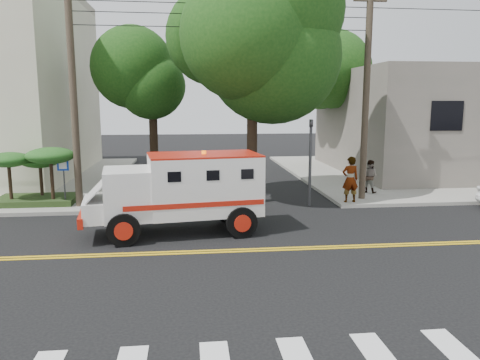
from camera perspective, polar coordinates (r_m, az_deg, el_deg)
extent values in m
plane|color=black|center=(13.82, -1.11, -8.64)|extent=(100.00, 100.00, 0.00)
cube|color=gray|center=(30.66, 22.37, 0.87)|extent=(17.00, 17.00, 0.15)
cube|color=#69645A|center=(31.57, 24.69, 6.57)|extent=(14.00, 12.00, 6.00)
cylinder|color=#382D23|center=(19.59, -19.64, 9.54)|extent=(0.28, 0.28, 9.00)
cylinder|color=#382D23|center=(20.68, 15.11, 9.73)|extent=(0.28, 0.28, 9.00)
cylinder|color=black|center=(19.78, 1.49, 7.18)|extent=(0.44, 0.44, 7.00)
sphere|color=#153E10|center=(19.95, 1.53, 17.28)|extent=(5.32, 5.32, 5.32)
sphere|color=#153E10|center=(19.48, 5.38, 19.13)|extent=(4.56, 4.56, 4.56)
cylinder|color=black|center=(25.19, -10.50, 5.94)|extent=(0.44, 0.44, 5.60)
sphere|color=#153E10|center=(25.18, -10.70, 12.31)|extent=(3.92, 3.92, 3.92)
sphere|color=#153E10|center=(24.60, -8.83, 13.41)|extent=(3.36, 3.36, 3.36)
cylinder|color=black|center=(30.68, 12.17, 6.83)|extent=(0.44, 0.44, 5.95)
sphere|color=#153E10|center=(30.69, 12.37, 12.38)|extent=(4.20, 4.20, 4.20)
sphere|color=#153E10|center=(30.46, 14.41, 13.18)|extent=(3.60, 3.60, 3.60)
cylinder|color=#3F3F42|center=(19.50, 8.55, 2.03)|extent=(0.12, 0.12, 3.60)
imported|color=#3F3F42|center=(19.37, 8.64, 5.99)|extent=(0.15, 0.18, 0.90)
cylinder|color=#3F3F42|center=(20.20, -20.61, -0.52)|extent=(0.06, 0.06, 2.00)
cube|color=#0C33A5|center=(20.02, -20.79, 1.71)|extent=(0.45, 0.03, 0.45)
cube|color=#1E3314|center=(21.25, -23.51, -2.23)|extent=(3.20, 2.00, 0.24)
cylinder|color=black|center=(21.11, -26.23, -0.07)|extent=(0.14, 0.14, 1.52)
ellipsoid|color=#174C16|center=(21.00, -26.40, 2.23)|extent=(1.73, 1.73, 0.60)
cylinder|color=black|center=(21.46, -23.08, 0.08)|extent=(0.14, 0.14, 1.36)
ellipsoid|color=#174C16|center=(21.36, -23.22, 2.10)|extent=(1.55, 1.55, 0.54)
cylinder|color=black|center=(20.39, -21.94, 0.14)|extent=(0.14, 0.14, 1.68)
ellipsoid|color=#174C16|center=(20.26, -22.11, 2.78)|extent=(1.91, 1.91, 0.66)
cube|color=silver|center=(15.54, -4.37, -0.53)|extent=(3.83, 2.58, 1.92)
cube|color=silver|center=(15.35, -13.50, -1.59)|extent=(1.73, 2.20, 1.56)
cube|color=black|center=(15.29, -16.24, -0.18)|extent=(0.27, 1.55, 0.64)
cube|color=silver|center=(15.46, -17.01, -3.40)|extent=(1.07, 1.93, 0.64)
cube|color=#B31B0D|center=(15.55, -18.66, -4.29)|extent=(0.44, 1.97, 0.32)
cube|color=#B31B0D|center=(15.40, -4.42, 3.10)|extent=(3.83, 2.58, 0.05)
cylinder|color=black|center=(14.55, -14.02, -5.92)|extent=(1.04, 0.43, 1.01)
cylinder|color=black|center=(16.54, -14.08, -4.06)|extent=(1.04, 0.43, 1.01)
cylinder|color=black|center=(15.00, 0.18, -5.17)|extent=(1.04, 0.43, 1.01)
cylinder|color=black|center=(16.94, -1.56, -3.46)|extent=(1.04, 0.43, 1.01)
imported|color=gray|center=(20.00, 13.28, 0.08)|extent=(0.72, 0.49, 1.93)
imported|color=gray|center=(22.38, 15.50, 0.44)|extent=(0.93, 0.92, 1.52)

